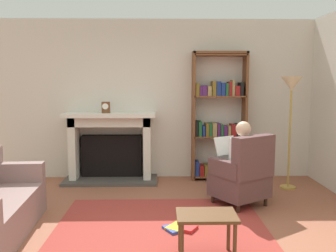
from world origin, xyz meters
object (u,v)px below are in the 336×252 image
object	(u,v)px
fireplace	(111,145)
armchair_reading	(243,175)
bookshelf	(219,120)
seated_reader	(237,159)
side_table	(207,221)
mantel_clock	(106,107)
floor_lamp	(291,94)

from	to	relation	value
fireplace	armchair_reading	world-z (taller)	fireplace
bookshelf	seated_reader	xyz separation A→B (m)	(0.05, -1.30, -0.39)
bookshelf	side_table	xyz separation A→B (m)	(-0.55, -2.89, -0.64)
mantel_clock	floor_lamp	size ratio (longest dim) A/B	0.10
fireplace	side_table	size ratio (longest dim) A/B	2.74
fireplace	floor_lamp	world-z (taller)	floor_lamp
mantel_clock	floor_lamp	distance (m)	2.92
fireplace	bookshelf	xyz separation A→B (m)	(1.81, 0.03, 0.40)
seated_reader	mantel_clock	bearing A→B (deg)	-64.62
armchair_reading	floor_lamp	xyz separation A→B (m)	(0.89, 0.82, 1.05)
side_table	fireplace	bearing A→B (deg)	113.75
fireplace	floor_lamp	distance (m)	3.00
armchair_reading	side_table	distance (m)	1.63
side_table	seated_reader	bearing A→B (deg)	69.04
bookshelf	floor_lamp	world-z (taller)	bookshelf
floor_lamp	armchair_reading	bearing A→B (deg)	-137.48
mantel_clock	floor_lamp	bearing A→B (deg)	-8.90
mantel_clock	armchair_reading	distance (m)	2.49
mantel_clock	seated_reader	bearing A→B (deg)	-31.24
armchair_reading	side_table	world-z (taller)	armchair_reading
side_table	floor_lamp	size ratio (longest dim) A/B	0.32
seated_reader	armchair_reading	bearing A→B (deg)	90.00
mantel_clock	floor_lamp	xyz separation A→B (m)	(2.88, -0.45, 0.23)
side_table	floor_lamp	distance (m)	2.99
mantel_clock	side_table	size ratio (longest dim) A/B	0.32
armchair_reading	seated_reader	size ratio (longest dim) A/B	0.85
fireplace	armchair_reading	distance (m)	2.37
bookshelf	armchair_reading	xyz separation A→B (m)	(0.12, -1.40, -0.58)
mantel_clock	bookshelf	xyz separation A→B (m)	(1.87, 0.14, -0.23)
side_table	mantel_clock	bearing A→B (deg)	115.58
mantel_clock	seated_reader	size ratio (longest dim) A/B	0.16
fireplace	seated_reader	distance (m)	2.26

